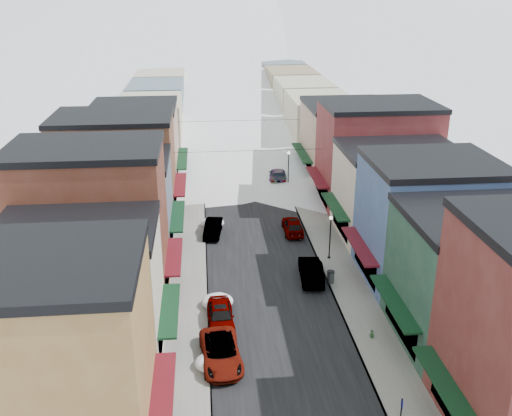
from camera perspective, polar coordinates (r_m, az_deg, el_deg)
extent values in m
cube|color=black|center=(84.16, -1.87, 5.37)|extent=(10.00, 160.00, 0.01)
cube|color=gray|center=(84.01, -6.39, 5.26)|extent=(3.20, 160.00, 0.15)
cube|color=gray|center=(84.79, 2.60, 5.53)|extent=(3.20, 160.00, 0.15)
cube|color=slate|center=(84.00, -5.33, 5.30)|extent=(0.10, 160.00, 0.15)
cube|color=slate|center=(84.59, 1.56, 5.50)|extent=(0.10, 160.00, 0.15)
cube|color=#AB793F|center=(31.58, -20.13, -14.54)|extent=(10.00, 8.50, 11.00)
cube|color=black|center=(28.72, -21.59, -5.16)|extent=(10.20, 8.70, 0.50)
cube|color=#5E1019|center=(32.01, -9.35, -17.97)|extent=(1.20, 7.22, 0.15)
cube|color=beige|center=(39.07, -17.06, -8.47)|extent=(10.00, 8.00, 9.00)
cube|color=black|center=(37.00, -17.85, -2.07)|extent=(10.20, 8.20, 0.50)
cube|color=black|center=(38.94, -8.64, -10.01)|extent=(1.20, 6.80, 0.15)
cube|color=maroon|center=(45.56, -16.06, -1.83)|extent=(11.00, 8.00, 12.00)
cube|color=black|center=(43.55, -16.90, 5.74)|extent=(11.20, 8.20, 0.50)
cube|color=#5E1019|center=(45.95, -8.19, -4.80)|extent=(1.20, 6.80, 0.15)
cube|color=slate|center=(53.88, -13.87, 0.04)|extent=(10.00, 9.00, 8.50)
cube|color=black|center=(52.45, -14.30, 4.62)|extent=(10.20, 9.20, 0.50)
cube|color=black|center=(53.70, -7.85, -0.79)|extent=(1.20, 7.65, 0.15)
cube|color=brown|center=(62.12, -13.79, 3.89)|extent=(12.00, 9.00, 10.50)
cube|color=black|center=(60.74, -14.25, 8.84)|extent=(12.20, 9.20, 0.50)
cube|color=#5E1019|center=(62.13, -7.59, 2.35)|extent=(1.20, 7.65, 0.15)
cube|color=tan|center=(71.65, -11.93, 5.96)|extent=(10.00, 11.00, 9.50)
cube|color=black|center=(70.51, -12.24, 9.87)|extent=(10.20, 11.20, 0.50)
cube|color=black|center=(71.65, -7.37, 4.96)|extent=(1.20, 9.35, 0.15)
cube|color=black|center=(33.59, 18.64, -16.79)|extent=(1.20, 7.65, 0.15)
cube|color=#214534|center=(41.92, 21.11, -6.87)|extent=(10.00, 9.00, 9.00)
cube|color=black|center=(40.00, 22.01, -0.85)|extent=(10.20, 9.20, 0.50)
cube|color=black|center=(40.44, 13.64, -9.13)|extent=(1.20, 7.65, 0.15)
cube|color=#3F598E|center=(49.07, 16.74, -1.47)|extent=(10.00, 9.00, 10.00)
cube|color=black|center=(47.35, 17.41, 4.39)|extent=(10.20, 9.20, 0.50)
cube|color=#5E1019|center=(48.01, 10.29, -3.74)|extent=(1.20, 7.65, 0.15)
cube|color=beige|center=(57.33, 13.90, 1.34)|extent=(11.00, 9.00, 8.50)
cube|color=black|center=(55.98, 14.31, 5.67)|extent=(11.20, 9.20, 0.50)
cube|color=black|center=(56.01, 7.90, 0.16)|extent=(1.20, 7.65, 0.15)
cube|color=maroon|center=(65.21, 11.91, 5.11)|extent=(12.00, 9.00, 11.00)
cube|color=black|center=(63.87, 12.31, 10.06)|extent=(12.20, 9.20, 0.50)
cube|color=#5E1019|center=(64.27, 6.11, 3.07)|extent=(1.20, 7.65, 0.15)
cube|color=tan|center=(74.47, 8.91, 6.55)|extent=(10.00, 11.00, 9.00)
cube|color=black|center=(73.41, 9.12, 10.13)|extent=(10.20, 11.20, 0.50)
cube|color=black|center=(73.65, 4.60, 5.53)|extent=(1.20, 9.35, 0.15)
cube|color=gray|center=(85.27, -10.49, 8.01)|extent=(9.00, 13.00, 8.00)
cube|color=gray|center=(86.72, 6.37, 8.46)|extent=(9.00, 13.00, 8.00)
cube|color=gray|center=(98.90, -9.88, 9.89)|extent=(9.00, 13.00, 8.00)
cube|color=gray|center=(100.16, 4.76, 10.28)|extent=(9.00, 13.00, 8.00)
cube|color=gray|center=(112.63, -9.41, 11.32)|extent=(9.00, 13.00, 8.00)
cube|color=gray|center=(113.73, 3.52, 11.66)|extent=(9.00, 13.00, 8.00)
cube|color=gray|center=(126.41, -9.04, 12.43)|extent=(9.00, 13.00, 8.00)
cube|color=gray|center=(127.40, 2.54, 12.74)|extent=(9.00, 13.00, 8.00)
cube|color=silver|center=(246.36, -4.52, 17.41)|extent=(360.00, 40.00, 12.00)
cone|color=white|center=(300.33, 9.54, 19.64)|extent=(320.00, 320.00, 30.00)
cylinder|color=black|center=(63.28, -0.75, 5.74)|extent=(16.40, 0.04, 0.04)
cylinder|color=black|center=(77.78, -1.68, 8.73)|extent=(16.40, 0.04, 0.04)
imported|color=white|center=(38.81, -3.53, -14.21)|extent=(2.96, 5.70, 1.53)
imported|color=#AFB4B8|center=(42.46, -3.56, -10.68)|extent=(2.07, 4.83, 1.63)
imported|color=black|center=(56.94, -4.33, -2.01)|extent=(2.13, 4.62, 1.47)
imported|color=#92959A|center=(75.65, -4.72, 4.07)|extent=(2.80, 5.83, 1.64)
imported|color=black|center=(48.60, 5.52, -6.24)|extent=(2.20, 5.28, 1.70)
imported|color=gray|center=(57.33, 3.69, -1.76)|extent=(1.96, 4.70, 1.59)
imported|color=black|center=(72.23, 2.19, 3.29)|extent=(2.89, 5.93, 1.66)
imported|color=#A2A5AA|center=(81.85, -2.34, 5.46)|extent=(2.47, 4.86, 1.59)
imported|color=silver|center=(96.79, -1.67, 7.95)|extent=(3.02, 5.41, 1.43)
cube|color=#1B2198|center=(33.40, 14.39, -18.44)|extent=(0.05, 0.34, 0.46)
cylinder|color=#55575A|center=(48.17, 7.47, -6.87)|extent=(0.58, 0.58, 1.00)
cylinder|color=black|center=(47.92, 7.50, -6.32)|extent=(0.62, 0.62, 0.07)
cylinder|color=black|center=(52.47, 7.31, -4.92)|extent=(0.28, 0.28, 0.09)
cylinder|color=black|center=(51.68, 7.41, -3.08)|extent=(0.11, 0.11, 3.80)
sphere|color=white|center=(50.87, 7.51, -0.99)|extent=(0.34, 0.34, 0.34)
cylinder|color=black|center=(69.92, 3.22, 2.10)|extent=(0.32, 0.32, 0.11)
cylinder|color=black|center=(69.26, 3.25, 3.72)|extent=(0.13, 0.13, 4.24)
sphere|color=white|center=(68.60, 3.29, 5.53)|extent=(0.38, 0.38, 0.38)
imported|color=#2D602B|center=(41.90, 11.50, -12.23)|extent=(0.45, 0.45, 0.57)
ellipsoid|color=white|center=(38.45, -4.41, -15.15)|extent=(2.29, 1.93, 0.97)
ellipsoid|color=white|center=(39.56, -4.14, -14.38)|extent=(0.98, 0.88, 0.49)
ellipsoid|color=white|center=(44.73, -3.89, -9.30)|extent=(2.48, 2.09, 1.05)
ellipsoid|color=white|center=(45.90, -3.68, -8.81)|extent=(1.06, 0.95, 0.53)
ellipsoid|color=white|center=(58.74, -4.37, -1.50)|extent=(2.38, 2.01, 1.01)
ellipsoid|color=white|center=(59.94, -4.20, -1.26)|extent=(1.02, 0.92, 0.51)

